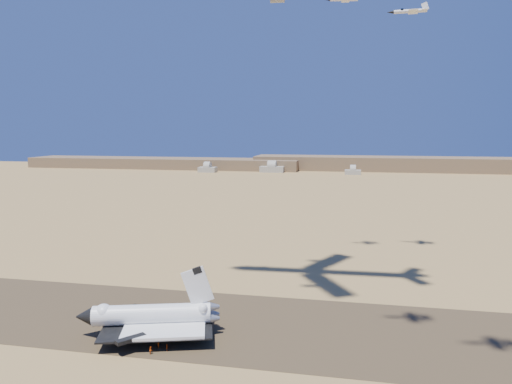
% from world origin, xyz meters
% --- Properties ---
extents(ground, '(1200.00, 1200.00, 0.00)m').
position_xyz_m(ground, '(0.00, 0.00, 0.00)').
color(ground, '#A28348').
rests_on(ground, ground).
extents(runway, '(600.00, 50.00, 0.06)m').
position_xyz_m(runway, '(0.00, 0.00, 0.03)').
color(runway, '#503B28').
rests_on(runway, ground).
extents(ridgeline, '(960.00, 90.00, 18.00)m').
position_xyz_m(ridgeline, '(65.32, 527.31, 7.63)').
color(ridgeline, '#7F6347').
rests_on(ridgeline, ground).
extents(hangars, '(200.50, 29.50, 30.00)m').
position_xyz_m(hangars, '(-64.00, 478.43, 4.83)').
color(hangars, '#A7A494').
rests_on(hangars, ground).
extents(shuttle, '(38.41, 30.37, 18.74)m').
position_xyz_m(shuttle, '(-6.91, -11.49, 5.04)').
color(shuttle, white).
rests_on(shuttle, runway).
extents(crew_a, '(0.57, 0.76, 1.90)m').
position_xyz_m(crew_a, '(-1.88, -18.58, 1.01)').
color(crew_a, '#CA440B').
rests_on(crew_a, runway).
extents(crew_b, '(0.79, 1.02, 1.85)m').
position_xyz_m(crew_b, '(-2.34, -22.30, 0.99)').
color(crew_b, '#CA440B').
rests_on(crew_b, runway).
extents(crew_c, '(1.00, 1.19, 1.82)m').
position_xyz_m(crew_c, '(0.98, -20.10, 0.97)').
color(crew_c, '#CA440B').
rests_on(crew_c, runway).
extents(chase_jet_f, '(16.19, 8.72, 4.03)m').
position_xyz_m(chase_jet_f, '(64.94, 83.53, 101.75)').
color(chase_jet_f, silver).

